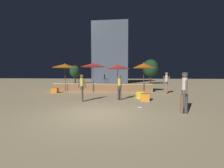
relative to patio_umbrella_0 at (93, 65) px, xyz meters
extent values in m
plane|color=#D1B784|center=(2.17, -8.34, -2.61)|extent=(120.00, 120.00, 0.00)
cube|color=olive|center=(0.81, 1.20, -2.25)|extent=(9.96, 2.22, 0.72)
cube|color=#CCB793|center=(0.81, 0.13, -1.85)|extent=(9.96, 0.12, 0.08)
cylinder|color=brown|center=(0.00, 0.00, -1.39)|extent=(0.05, 0.05, 2.43)
cone|color=red|center=(0.00, 0.00, 0.00)|extent=(2.51, 2.51, 0.36)
sphere|color=red|center=(0.00, 0.00, 0.22)|extent=(0.08, 0.08, 0.08)
cylinder|color=brown|center=(4.88, -0.12, -1.46)|extent=(0.05, 0.05, 2.29)
cone|color=orange|center=(4.88, -0.12, -0.09)|extent=(2.10, 2.10, 0.45)
sphere|color=orange|center=(4.88, -0.12, 0.18)|extent=(0.08, 0.08, 0.08)
cylinder|color=brown|center=(-2.80, -0.13, -1.42)|extent=(0.05, 0.05, 2.37)
cone|color=orange|center=(-2.80, -0.13, -0.06)|extent=(2.50, 2.50, 0.36)
sphere|color=orange|center=(-2.80, -0.13, 0.16)|extent=(0.08, 0.08, 0.08)
cylinder|color=brown|center=(2.43, -0.07, -1.50)|extent=(0.05, 0.05, 2.22)
cone|color=red|center=(2.43, -0.07, -0.19)|extent=(2.35, 2.35, 0.39)
sphere|color=red|center=(2.43, -0.07, 0.05)|extent=(0.08, 0.08, 0.08)
cube|color=orange|center=(4.54, -4.73, -2.38)|extent=(0.63, 0.63, 0.45)
cube|color=orange|center=(-3.29, -1.35, -2.38)|extent=(0.60, 0.60, 0.45)
cube|color=yellow|center=(4.29, -3.63, -2.36)|extent=(0.55, 0.55, 0.49)
cylinder|color=brown|center=(2.93, -4.68, -2.23)|extent=(0.13, 0.13, 0.75)
cylinder|color=#3F3F47|center=(2.82, -4.80, -2.23)|extent=(0.13, 0.13, 0.75)
cylinder|color=#3F3F47|center=(2.88, -4.74, -1.78)|extent=(0.19, 0.19, 0.24)
cylinder|color=#D8D14C|center=(2.88, -4.74, -1.47)|extent=(0.19, 0.19, 0.57)
cylinder|color=brown|center=(2.76, -4.63, -1.54)|extent=(0.19, 0.18, 0.52)
cylinder|color=brown|center=(2.99, -4.85, -1.54)|extent=(0.15, 0.15, 0.52)
sphere|color=brown|center=(2.88, -4.74, -1.08)|extent=(0.20, 0.20, 0.20)
cylinder|color=#997051|center=(6.78, -0.85, -2.17)|extent=(0.13, 0.13, 0.87)
cylinder|color=#997051|center=(6.73, -1.03, -2.17)|extent=(0.13, 0.13, 0.87)
cylinder|color=#3F3F47|center=(6.76, -0.94, -1.66)|extent=(0.22, 0.22, 0.24)
cylinder|color=beige|center=(6.76, -0.94, -1.31)|extent=(0.22, 0.22, 0.66)
cylinder|color=#997051|center=(6.58, -0.88, -1.37)|extent=(0.17, 0.12, 0.60)
cylinder|color=#997051|center=(6.93, -0.99, -1.37)|extent=(0.18, 0.12, 0.60)
sphere|color=#997051|center=(6.76, -0.94, -0.86)|extent=(0.24, 0.24, 0.24)
cylinder|color=brown|center=(0.59, -5.41, -2.22)|extent=(0.13, 0.13, 0.77)
cylinder|color=brown|center=(0.63, -5.57, -2.22)|extent=(0.13, 0.13, 0.77)
cylinder|color=#3F3F47|center=(0.61, -5.49, -1.76)|extent=(0.20, 0.20, 0.24)
cylinder|color=#D8D14C|center=(0.61, -5.49, -1.44)|extent=(0.20, 0.20, 0.59)
cylinder|color=brown|center=(0.45, -5.52, -1.51)|extent=(0.24, 0.13, 0.53)
cylinder|color=brown|center=(0.77, -5.45, -1.51)|extent=(0.22, 0.12, 0.53)
sphere|color=brown|center=(0.61, -5.49, -1.04)|extent=(0.21, 0.21, 0.21)
cylinder|color=#3F3F47|center=(5.89, -7.86, -2.20)|extent=(0.13, 0.13, 0.81)
cylinder|color=brown|center=(5.72, -7.87, -2.20)|extent=(0.13, 0.13, 0.81)
cylinder|color=#3F3F47|center=(5.80, -7.87, -1.72)|extent=(0.21, 0.21, 0.24)
cylinder|color=beige|center=(5.80, -7.87, -1.39)|extent=(0.21, 0.21, 0.62)
cylinder|color=brown|center=(5.79, -7.70, -1.46)|extent=(0.09, 0.11, 0.56)
cylinder|color=brown|center=(5.81, -8.04, -1.46)|extent=(0.09, 0.09, 0.55)
sphere|color=brown|center=(5.80, -7.87, -0.97)|extent=(0.22, 0.22, 0.22)
cylinder|color=#333842|center=(5.80, -7.87, -0.90)|extent=(0.24, 0.24, 0.07)
cylinder|color=#2D3338|center=(-1.61, 1.16, -1.59)|extent=(0.02, 0.02, 0.45)
cylinder|color=#2D3338|center=(-1.87, 1.01, -1.59)|extent=(0.02, 0.02, 0.45)
cylinder|color=#2D3338|center=(-1.47, 0.89, -1.59)|extent=(0.02, 0.02, 0.45)
cylinder|color=#2D3338|center=(-1.73, 0.75, -1.59)|extent=(0.02, 0.02, 0.45)
cylinder|color=#2D3338|center=(-1.67, 0.95, -1.36)|extent=(0.40, 0.40, 0.02)
cube|color=#2D3338|center=(-1.59, 0.80, -1.14)|extent=(0.33, 0.20, 0.45)
cylinder|color=#47474C|center=(1.22, 1.72, -1.59)|extent=(0.02, 0.02, 0.45)
cylinder|color=#47474C|center=(1.09, 2.00, -1.59)|extent=(0.02, 0.02, 0.45)
cylinder|color=#47474C|center=(0.95, 1.59, -1.59)|extent=(0.02, 0.02, 0.45)
cylinder|color=#47474C|center=(0.82, 1.86, -1.59)|extent=(0.02, 0.02, 0.45)
cylinder|color=#47474C|center=(1.02, 1.79, -1.36)|extent=(0.40, 0.40, 0.02)
cube|color=#47474C|center=(0.87, 1.72, -1.14)|extent=(0.18, 0.34, 0.45)
cylinder|color=white|center=(4.08, -6.81, -2.59)|extent=(0.25, 0.25, 0.03)
cylinder|color=#3D2B1C|center=(7.43, 13.46, -1.78)|extent=(0.28, 0.28, 1.65)
ellipsoid|color=#19381E|center=(7.43, 13.46, 0.31)|extent=(2.82, 2.82, 3.10)
cylinder|color=#3D2B1C|center=(-6.57, 12.96, -1.90)|extent=(0.28, 0.28, 1.42)
ellipsoid|color=#19381E|center=(-6.57, 12.96, -0.27)|extent=(2.04, 2.04, 2.24)
cube|color=#4C5666|center=(-0.24, 16.84, 3.48)|extent=(7.18, 4.47, 12.18)
camera|label=1|loc=(3.46, -14.41, -0.97)|focal=24.00mm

